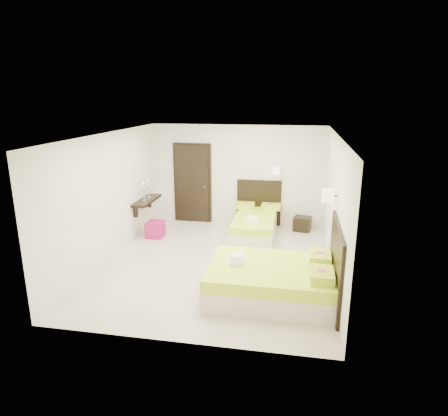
% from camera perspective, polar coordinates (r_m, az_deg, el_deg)
% --- Properties ---
extents(floor, '(5.50, 5.50, 0.00)m').
position_cam_1_polar(floor, '(8.24, -1.07, -7.91)').
color(floor, beige).
rests_on(floor, ground).
extents(bed_single, '(1.15, 1.92, 1.59)m').
position_cam_1_polar(bed_single, '(9.79, 4.48, -2.21)').
color(bed_single, beige).
rests_on(bed_single, ground).
extents(bed_double, '(2.12, 1.81, 1.75)m').
position_cam_1_polar(bed_double, '(6.90, 7.47, -10.07)').
color(bed_double, beige).
rests_on(bed_double, ground).
extents(nightstand, '(0.47, 0.44, 0.36)m').
position_cam_1_polar(nightstand, '(10.29, 11.10, -2.22)').
color(nightstand, black).
rests_on(nightstand, ground).
extents(ottoman, '(0.40, 0.40, 0.39)m').
position_cam_1_polar(ottoman, '(9.79, -9.79, -3.02)').
color(ottoman, '#921355').
rests_on(ottoman, ground).
extents(door, '(1.02, 0.15, 2.14)m').
position_cam_1_polar(door, '(10.69, -4.53, 3.52)').
color(door, black).
rests_on(door, ground).
extents(console_shelf, '(0.35, 1.20, 0.78)m').
position_cam_1_polar(console_shelf, '(10.00, -11.02, 1.04)').
color(console_shelf, black).
rests_on(console_shelf, ground).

